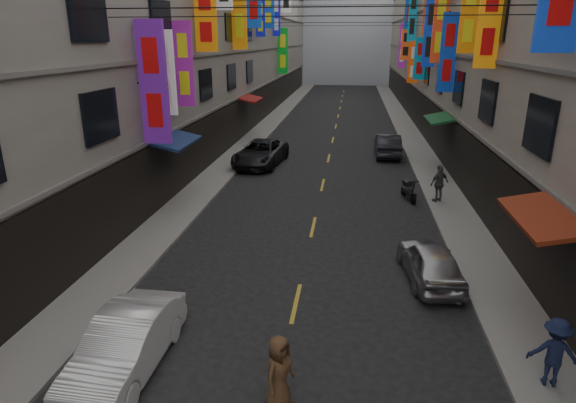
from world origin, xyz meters
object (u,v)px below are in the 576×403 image
(pedestrian_rnear, at_px, (554,352))
(car_right_far, at_px, (388,145))
(scooter_far_right, at_px, (408,191))
(pedestrian_crossing, at_px, (279,372))
(car_left_far, at_px, (261,153))
(car_right_mid, at_px, (430,262))
(pedestrian_rfar, at_px, (439,183))
(car_left_mid, at_px, (125,345))

(pedestrian_rnear, bearing_deg, car_right_far, -73.19)
(scooter_far_right, height_order, pedestrian_crossing, pedestrian_crossing)
(car_left_far, bearing_deg, pedestrian_crossing, -71.91)
(car_right_far, height_order, pedestrian_rnear, pedestrian_rnear)
(car_left_far, relative_size, car_right_far, 1.21)
(scooter_far_right, xyz_separation_m, pedestrian_rnear, (1.70, -12.93, 0.47))
(car_right_far, distance_m, pedestrian_crossing, 23.58)
(car_right_mid, distance_m, car_right_far, 17.23)
(car_left_far, bearing_deg, pedestrian_rfar, -26.37)
(car_right_far, height_order, pedestrian_crossing, pedestrian_crossing)
(car_right_mid, relative_size, pedestrian_crossing, 2.27)
(car_right_mid, bearing_deg, car_right_far, -96.08)
(car_right_mid, xyz_separation_m, pedestrian_rfar, (1.47, 7.72, 0.35))
(car_left_mid, distance_m, car_right_far, 23.78)
(scooter_far_right, distance_m, pedestrian_rfar, 1.47)
(scooter_far_right, bearing_deg, pedestrian_crossing, 60.64)
(car_left_far, height_order, pedestrian_rnear, pedestrian_rnear)
(car_right_mid, bearing_deg, pedestrian_rnear, 104.48)
(car_right_far, bearing_deg, scooter_far_right, 92.44)
(car_right_far, distance_m, pedestrian_rfar, 9.67)
(scooter_far_right, height_order, car_left_far, car_left_far)
(car_left_mid, xyz_separation_m, car_right_far, (7.23, 22.66, 0.04))
(pedestrian_crossing, bearing_deg, car_right_far, 17.77)
(scooter_far_right, xyz_separation_m, car_right_far, (-0.43, 9.07, 0.28))
(car_right_far, relative_size, pedestrian_rfar, 2.53)
(car_right_far, bearing_deg, pedestrian_rnear, 95.24)
(scooter_far_right, relative_size, car_left_far, 0.34)
(pedestrian_rnear, bearing_deg, scooter_far_right, -71.24)
(scooter_far_right, relative_size, pedestrian_rfar, 1.03)
(scooter_far_right, height_order, pedestrian_rfar, pedestrian_rfar)
(scooter_far_right, distance_m, car_left_mid, 15.60)
(car_left_far, relative_size, pedestrian_crossing, 3.24)
(car_left_mid, distance_m, pedestrian_rnear, 9.38)
(car_left_mid, xyz_separation_m, car_right_mid, (7.48, 5.43, -0.05))
(car_left_mid, bearing_deg, scooter_far_right, 61.18)
(scooter_far_right, relative_size, car_right_far, 0.41)
(scooter_far_right, relative_size, car_left_mid, 0.43)
(car_left_far, xyz_separation_m, car_right_far, (7.74, 3.42, -0.01))
(pedestrian_crossing, bearing_deg, car_left_far, 38.32)
(car_right_far, bearing_deg, pedestrian_rfar, 100.04)
(car_left_mid, height_order, pedestrian_rnear, pedestrian_rnear)
(car_right_mid, height_order, car_right_far, car_right_far)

